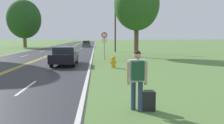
{
  "coord_description": "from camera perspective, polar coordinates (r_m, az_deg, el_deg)",
  "views": [
    {
      "loc": [
        5.73,
        -2.86,
        2.2
      ],
      "look_at": [
        6.53,
        9.36,
        0.91
      ],
      "focal_mm": 38.0,
      "sensor_mm": 36.0,
      "label": 1
    }
  ],
  "objects": [
    {
      "name": "fire_hydrant",
      "position": [
        16.97,
        0.32,
        0.03
      ],
      "size": [
        0.47,
        0.31,
        0.85
      ],
      "color": "gold",
      "rests_on": "ground"
    },
    {
      "name": "tree_behind_sign",
      "position": [
        26.63,
        5.95,
        13.58
      ],
      "size": [
        4.93,
        4.93,
        8.58
      ],
      "color": "brown",
      "rests_on": "ground"
    },
    {
      "name": "hitchhiker_person",
      "position": [
        7.02,
        6.07,
        -2.94
      ],
      "size": [
        0.62,
        0.46,
        1.82
      ],
      "rotation": [
        0.0,
        0.0,
        1.49
      ],
      "color": "navy",
      "rests_on": "ground"
    },
    {
      "name": "suitcase",
      "position": [
        7.26,
        8.76,
        -9.27
      ],
      "size": [
        0.42,
        0.23,
        0.64
      ],
      "rotation": [
        0.0,
        0.0,
        1.49
      ],
      "color": "black",
      "rests_on": "ground"
    },
    {
      "name": "car_black_sedan_approaching",
      "position": [
        19.08,
        -11.24,
        1.59
      ],
      "size": [
        1.85,
        4.79,
        1.44
      ],
      "rotation": [
        0.0,
        0.0,
        -1.56
      ],
      "color": "black",
      "rests_on": "ground"
    },
    {
      "name": "tree_mid_treeline",
      "position": [
        53.94,
        -20.39,
        9.62
      ],
      "size": [
        7.02,
        7.02,
        9.99
      ],
      "color": "brown",
      "rests_on": "ground"
    },
    {
      "name": "traffic_sign",
      "position": [
        22.89,
        -1.84,
        5.59
      ],
      "size": [
        0.6,
        0.1,
        2.69
      ],
      "color": "gray",
      "rests_on": "ground"
    },
    {
      "name": "utility_pole_midground",
      "position": [
        35.42,
        0.8,
        9.59
      ],
      "size": [
        1.8,
        0.24,
        8.51
      ],
      "color": "brown",
      "rests_on": "ground"
    },
    {
      "name": "car_dark_grey_sedan_mid_near",
      "position": [
        53.73,
        -6.18,
        4.43
      ],
      "size": [
        1.92,
        4.62,
        1.39
      ],
      "rotation": [
        0.0,
        0.0,
        -1.53
      ],
      "color": "black",
      "rests_on": "ground"
    }
  ]
}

